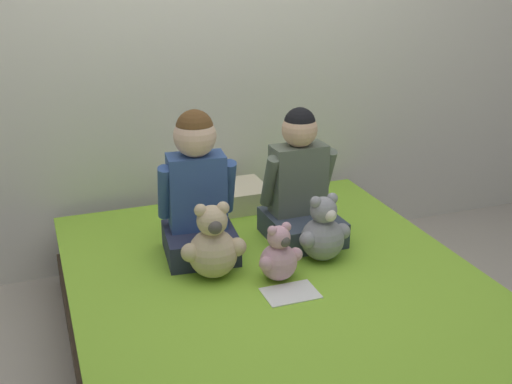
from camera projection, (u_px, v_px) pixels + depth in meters
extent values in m
plane|color=#B2A899|center=(280.00, 359.00, 2.69)|extent=(14.00, 14.00, 0.00)
cube|color=silver|center=(201.00, 25.00, 3.20)|extent=(8.00, 0.06, 2.50)
cube|color=#473828|center=(281.00, 343.00, 2.66)|extent=(1.64, 1.99, 0.16)
cube|color=silver|center=(281.00, 308.00, 2.60)|extent=(1.61, 1.95, 0.17)
cube|color=#8CC633|center=(282.00, 286.00, 2.57)|extent=(1.63, 1.97, 0.03)
cube|color=#282D47|center=(200.00, 243.00, 2.77)|extent=(0.33, 0.34, 0.12)
cube|color=#33518E|center=(197.00, 191.00, 2.73)|extent=(0.25, 0.16, 0.33)
sphere|color=beige|center=(195.00, 136.00, 2.64)|extent=(0.18, 0.18, 0.18)
sphere|color=brown|center=(195.00, 128.00, 2.63)|extent=(0.16, 0.16, 0.16)
cylinder|color=#33518E|center=(164.00, 192.00, 2.70)|extent=(0.07, 0.15, 0.26)
cylinder|color=#33518E|center=(228.00, 187.00, 2.76)|extent=(0.07, 0.15, 0.26)
cube|color=#384251|center=(302.00, 227.00, 2.92)|extent=(0.32, 0.35, 0.12)
cube|color=#5B6656|center=(298.00, 179.00, 2.89)|extent=(0.25, 0.13, 0.32)
sphere|color=#DBAD89|center=(300.00, 129.00, 2.80)|extent=(0.16, 0.16, 0.16)
sphere|color=black|center=(300.00, 123.00, 2.79)|extent=(0.14, 0.14, 0.14)
cylinder|color=#5B6656|center=(270.00, 181.00, 2.84)|extent=(0.06, 0.14, 0.26)
cylinder|color=#5B6656|center=(326.00, 173.00, 2.93)|extent=(0.06, 0.14, 0.26)
sphere|color=#D1B78E|center=(213.00, 253.00, 2.58)|extent=(0.20, 0.20, 0.20)
sphere|color=#D1B78E|center=(212.00, 220.00, 2.53)|extent=(0.12, 0.12, 0.12)
sphere|color=#4C4742|center=(215.00, 227.00, 2.48)|extent=(0.06, 0.06, 0.06)
sphere|color=#D1B78E|center=(201.00, 210.00, 2.50)|extent=(0.05, 0.05, 0.05)
sphere|color=#D1B78E|center=(223.00, 208.00, 2.52)|extent=(0.05, 0.05, 0.05)
sphere|color=#D1B78E|center=(190.00, 253.00, 2.53)|extent=(0.08, 0.08, 0.08)
sphere|color=#D1B78E|center=(237.00, 247.00, 2.58)|extent=(0.08, 0.08, 0.08)
sphere|color=#939399|center=(322.00, 239.00, 2.72)|extent=(0.19, 0.19, 0.19)
sphere|color=#939399|center=(324.00, 210.00, 2.68)|extent=(0.11, 0.11, 0.11)
sphere|color=white|center=(330.00, 215.00, 2.64)|extent=(0.05, 0.05, 0.05)
sphere|color=#939399|center=(316.00, 202.00, 2.64)|extent=(0.05, 0.05, 0.05)
sphere|color=#939399|center=(332.00, 198.00, 2.68)|extent=(0.05, 0.05, 0.05)
sphere|color=#939399|center=(308.00, 240.00, 2.66)|extent=(0.07, 0.07, 0.07)
sphere|color=#939399|center=(342.00, 231.00, 2.74)|extent=(0.07, 0.07, 0.07)
sphere|color=#DBA3B2|center=(279.00, 262.00, 2.57)|extent=(0.15, 0.15, 0.15)
sphere|color=#DBA3B2|center=(279.00, 237.00, 2.53)|extent=(0.09, 0.09, 0.09)
sphere|color=#4C4742|center=(285.00, 242.00, 2.50)|extent=(0.04, 0.04, 0.04)
sphere|color=#DBA3B2|center=(272.00, 231.00, 2.50)|extent=(0.04, 0.04, 0.04)
sphere|color=#DBA3B2|center=(286.00, 227.00, 2.53)|extent=(0.04, 0.04, 0.04)
sphere|color=#DBA3B2|center=(266.00, 264.00, 2.51)|extent=(0.06, 0.06, 0.06)
sphere|color=#DBA3B2|center=(296.00, 254.00, 2.58)|extent=(0.06, 0.06, 0.06)
cube|color=beige|center=(221.00, 198.00, 3.26)|extent=(0.47, 0.29, 0.11)
cube|color=white|center=(290.00, 293.00, 2.48)|extent=(0.21, 0.15, 0.00)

